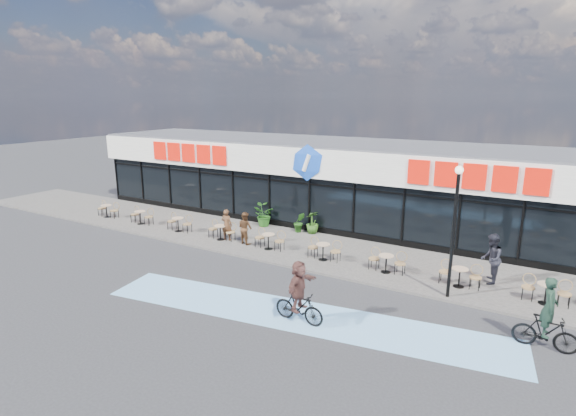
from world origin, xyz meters
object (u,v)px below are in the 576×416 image
at_px(potted_plant_left, 263,215).
at_px(potted_plant_right, 312,222).
at_px(patron_right, 245,228).
at_px(cyclist_a, 299,295).
at_px(potted_plant_mid, 299,222).
at_px(lamp_post, 454,220).
at_px(pedestrian_a, 491,259).
at_px(bistro_set_0, 108,209).
at_px(patron_left, 227,225).
at_px(cyclist_b, 547,324).

xyz_separation_m(potted_plant_left, potted_plant_right, (2.97, 0.21, -0.04)).
relative_size(patron_right, cyclist_a, 0.76).
xyz_separation_m(potted_plant_mid, patron_right, (-1.36, -3.00, 0.26)).
xyz_separation_m(lamp_post, pedestrian_a, (1.12, 2.08, -1.87)).
height_order(patron_right, cyclist_a, cyclist_a).
bearing_deg(potted_plant_mid, pedestrian_a, -12.69).
bearing_deg(patron_right, bistro_set_0, 15.28).
bearing_deg(pedestrian_a, patron_left, -89.28).
relative_size(potted_plant_right, patron_right, 0.74).
xyz_separation_m(pedestrian_a, cyclist_a, (-4.93, -6.27, -0.12)).
relative_size(patron_right, pedestrian_a, 0.81).
bearing_deg(bistro_set_0, patron_right, 0.29).
xyz_separation_m(lamp_post, cyclist_b, (3.08, -2.02, -2.14)).
distance_m(potted_plant_right, patron_left, 4.48).
relative_size(patron_right, cyclist_b, 0.72).
xyz_separation_m(potted_plant_left, patron_right, (0.92, -2.94, 0.17)).
bearing_deg(pedestrian_a, potted_plant_right, -107.88).
height_order(potted_plant_mid, pedestrian_a, pedestrian_a).
bearing_deg(potted_plant_mid, cyclist_a, -61.30).
xyz_separation_m(lamp_post, potted_plant_right, (-7.72, 4.38, -2.26)).
bearing_deg(cyclist_b, potted_plant_mid, 151.46).
height_order(lamp_post, potted_plant_right, lamp_post).
bearing_deg(bistro_set_0, cyclist_a, -18.62).
bearing_deg(lamp_post, cyclist_a, -132.33).
bearing_deg(potted_plant_left, potted_plant_mid, 1.35).
xyz_separation_m(potted_plant_right, pedestrian_a, (8.85, -2.30, 0.39)).
distance_m(pedestrian_a, cyclist_a, 7.98).
bearing_deg(bistro_set_0, pedestrian_a, 2.47).
distance_m(bistro_set_0, cyclist_a, 16.81).
distance_m(bistro_set_0, potted_plant_mid, 11.72).
relative_size(potted_plant_right, cyclist_b, 0.53).
relative_size(potted_plant_left, patron_right, 0.79).
bearing_deg(pedestrian_a, potted_plant_left, -103.34).
bearing_deg(patron_right, patron_left, 14.77).
relative_size(lamp_post, potted_plant_mid, 4.44).
bearing_deg(patron_right, cyclist_b, -179.23).
bearing_deg(patron_left, potted_plant_left, -101.62).
height_order(potted_plant_left, patron_left, patron_left).
distance_m(patron_right, pedestrian_a, 10.93).
height_order(potted_plant_left, pedestrian_a, pedestrian_a).
distance_m(pedestrian_a, cyclist_b, 4.55).
bearing_deg(cyclist_a, bistro_set_0, 161.38).
bearing_deg(lamp_post, bistro_set_0, 176.57).
xyz_separation_m(patron_right, pedestrian_a, (10.90, 0.85, 0.18)).
height_order(lamp_post, potted_plant_mid, lamp_post).
relative_size(lamp_post, patron_right, 2.99).
relative_size(potted_plant_left, cyclist_b, 0.57).
relative_size(lamp_post, bistro_set_0, 3.08).
distance_m(bistro_set_0, pedestrian_a, 20.89).
bearing_deg(cyclist_b, patron_left, 166.87).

